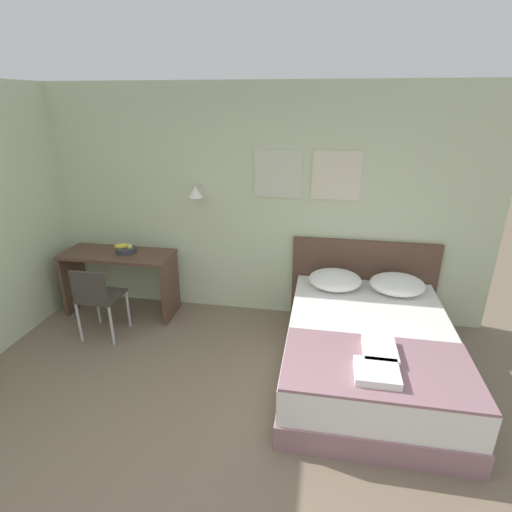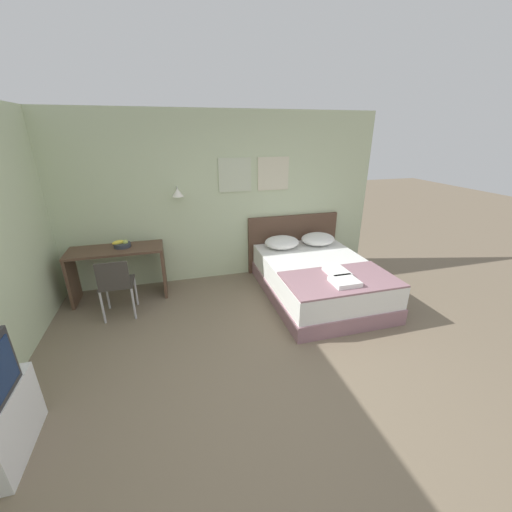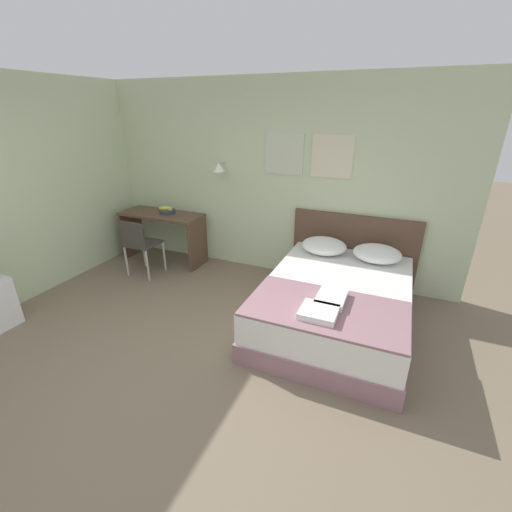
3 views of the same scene
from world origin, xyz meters
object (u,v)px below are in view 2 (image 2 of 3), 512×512
at_px(fruit_bowl, 122,244).
at_px(desk_chair, 116,283).
at_px(headboard, 293,242).
at_px(throw_blanket, 341,279).
at_px(pillow_left, 282,242).
at_px(folded_towel_mid_bed, 345,282).
at_px(folded_towel_near_foot, 337,272).
at_px(desk, 118,263).
at_px(pillow_right, 318,239).
at_px(bed, 318,279).

bearing_deg(fruit_bowl, desk_chair, -94.76).
bearing_deg(headboard, throw_blanket, -90.00).
relative_size(desk_chair, fruit_bowl, 3.25).
xyz_separation_m(pillow_left, fruit_bowl, (-2.44, 0.04, 0.18)).
relative_size(headboard, pillow_left, 2.85).
xyz_separation_m(throw_blanket, fruit_bowl, (-2.77, 1.39, 0.27)).
xyz_separation_m(folded_towel_mid_bed, fruit_bowl, (-2.73, 1.54, 0.22)).
distance_m(folded_towel_mid_bed, fruit_bowl, 3.15).
bearing_deg(throw_blanket, fruit_bowl, 153.27).
height_order(throw_blanket, folded_towel_near_foot, folded_towel_near_foot).
distance_m(desk, fruit_bowl, 0.29).
relative_size(pillow_right, folded_towel_mid_bed, 1.75).
distance_m(headboard, pillow_left, 0.48).
bearing_deg(folded_towel_near_foot, bed, 92.63).
relative_size(headboard, desk, 1.25).
relative_size(desk, fruit_bowl, 5.05).
bearing_deg(desk_chair, fruit_bowl, 85.24).
height_order(throw_blanket, folded_towel_mid_bed, folded_towel_mid_bed).
distance_m(desk_chair, fruit_bowl, 0.70).
distance_m(bed, pillow_left, 0.89).
bearing_deg(folded_towel_mid_bed, fruit_bowl, 150.66).
relative_size(folded_towel_near_foot, folded_towel_mid_bed, 1.10).
distance_m(pillow_right, throw_blanket, 1.39).
distance_m(pillow_right, desk, 3.18).
relative_size(headboard, pillow_right, 2.85).
bearing_deg(pillow_left, desk, -179.94).
bearing_deg(fruit_bowl, bed, -15.96).
xyz_separation_m(headboard, folded_towel_mid_bed, (-0.03, -1.81, 0.10)).
bearing_deg(pillow_right, desk_chair, -169.39).
bearing_deg(desk_chair, headboard, 17.86).
bearing_deg(pillow_left, pillow_right, 0.00).
distance_m(pillow_right, folded_towel_mid_bed, 1.54).
distance_m(throw_blanket, fruit_bowl, 3.11).
relative_size(bed, desk_chair, 2.48).
distance_m(folded_towel_near_foot, folded_towel_mid_bed, 0.29).
height_order(pillow_left, desk_chair, desk_chair).
relative_size(throw_blanket, fruit_bowl, 5.68).
bearing_deg(pillow_left, fruit_bowl, 178.97).
height_order(folded_towel_mid_bed, fruit_bowl, fruit_bowl).
height_order(pillow_right, folded_towel_mid_bed, pillow_right).
bearing_deg(desk, bed, -14.60).
bearing_deg(throw_blanket, desk, 154.78).
bearing_deg(pillow_left, folded_towel_mid_bed, -78.85).
bearing_deg(desk, folded_towel_near_foot, -22.65).
relative_size(pillow_left, desk_chair, 0.68).
xyz_separation_m(desk_chair, fruit_bowl, (0.05, 0.63, 0.31)).
xyz_separation_m(folded_towel_near_foot, fruit_bowl, (-2.79, 1.25, 0.22)).
bearing_deg(fruit_bowl, pillow_right, -0.81).
relative_size(bed, folded_towel_mid_bed, 6.38).
height_order(bed, desk, desk).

